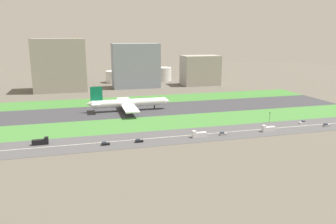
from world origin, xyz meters
name	(u,v)px	position (x,y,z in m)	size (l,w,h in m)	color
ground_plane	(173,108)	(0.00, 0.00, 0.00)	(800.00, 800.00, 0.00)	#5B564C
runway	(173,108)	(0.00, 0.00, 0.05)	(280.00, 46.00, 0.10)	#38383D
grass_median_north	(161,99)	(0.00, 41.00, 0.05)	(280.00, 36.00, 0.10)	#3D7A33
grass_median_south	(189,121)	(0.00, -41.00, 0.05)	(280.00, 36.00, 0.10)	#427F38
highway	(206,134)	(0.00, -73.00, 0.05)	(280.00, 28.00, 0.10)	#4C4C4F
highway_centerline	(206,134)	(0.00, -73.00, 0.11)	(266.00, 0.50, 0.01)	silver
airliner	(128,103)	(-36.43, 0.00, 6.23)	(65.00, 56.00, 19.70)	white
truck_2	(199,135)	(-6.73, -78.00, 1.67)	(8.40, 2.50, 4.00)	silver
truck_1	(268,129)	(38.30, -78.00, 1.67)	(8.40, 2.50, 4.00)	silver
car_1	(326,125)	(80.76, -78.00, 0.92)	(4.40, 1.80, 2.00)	#99999E
car_3	(223,134)	(8.40, -78.00, 0.92)	(4.40, 1.80, 2.00)	#99999E
car_2	(303,122)	(70.47, -68.00, 0.92)	(4.40, 1.80, 2.00)	silver
truck_0	(41,142)	(-93.40, -68.00, 1.67)	(8.40, 2.50, 4.00)	black
car_0	(139,141)	(-41.83, -78.00, 0.92)	(4.40, 1.80, 2.00)	black
car_4	(105,144)	(-60.09, -78.00, 0.92)	(4.40, 1.80, 2.00)	black
traffic_light	(270,116)	(50.44, -60.01, 4.29)	(0.36, 0.50, 7.20)	#4C4C51
terminal_building	(60,65)	(-90.00, 114.00, 26.98)	(52.54, 38.14, 53.97)	#9E998E
hangar_building	(136,66)	(-10.10, 114.00, 24.24)	(51.15, 25.90, 48.48)	gray
office_tower	(200,70)	(66.10, 114.00, 17.08)	(42.45, 27.55, 34.15)	#9E998E
fuel_tank_west	(114,77)	(-29.92, 159.00, 7.12)	(20.28, 20.28, 14.24)	silver
fuel_tank_centre	(141,76)	(3.95, 159.00, 7.18)	(19.66, 19.66, 14.36)	silver
fuel_tank_east	(163,74)	(32.09, 159.00, 8.49)	(21.87, 21.87, 16.99)	silver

